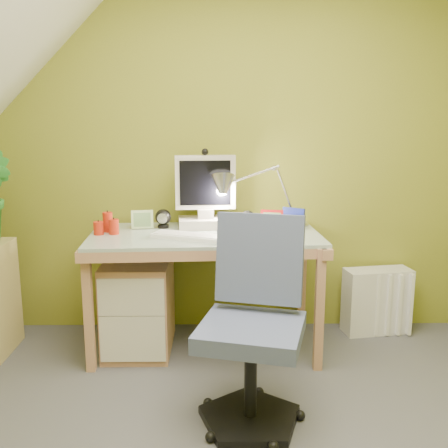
{
  "coord_description": "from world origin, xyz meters",
  "views": [
    {
      "loc": [
        -0.04,
        -1.89,
        1.45
      ],
      "look_at": [
        0.0,
        1.0,
        0.85
      ],
      "focal_mm": 42.0,
      "sensor_mm": 36.0,
      "label": 1
    }
  ],
  "objects_px": {
    "radiator": "(377,301)",
    "monitor": "(205,184)",
    "desk": "(205,291)",
    "task_chair": "(251,329)",
    "desk_lamp": "(276,182)"
  },
  "relations": [
    {
      "from": "desk",
      "to": "monitor",
      "type": "xyz_separation_m",
      "value": [
        0.0,
        0.18,
        0.65
      ]
    },
    {
      "from": "desk",
      "to": "task_chair",
      "type": "bearing_deg",
      "value": -77.79
    },
    {
      "from": "monitor",
      "to": "radiator",
      "type": "distance_m",
      "value": 1.41
    },
    {
      "from": "desk",
      "to": "task_chair",
      "type": "height_order",
      "value": "task_chair"
    },
    {
      "from": "monitor",
      "to": "radiator",
      "type": "bearing_deg",
      "value": -2.61
    },
    {
      "from": "desk_lamp",
      "to": "radiator",
      "type": "bearing_deg",
      "value": 6.21
    },
    {
      "from": "task_chair",
      "to": "radiator",
      "type": "distance_m",
      "value": 1.44
    },
    {
      "from": "task_chair",
      "to": "radiator",
      "type": "xyz_separation_m",
      "value": [
        0.92,
        1.07,
        -0.26
      ]
    },
    {
      "from": "desk_lamp",
      "to": "desk",
      "type": "bearing_deg",
      "value": -156.04
    },
    {
      "from": "desk",
      "to": "task_chair",
      "type": "xyz_separation_m",
      "value": [
        0.23,
        -0.84,
        0.11
      ]
    },
    {
      "from": "monitor",
      "to": "task_chair",
      "type": "bearing_deg",
      "value": -82.39
    },
    {
      "from": "desk_lamp",
      "to": "radiator",
      "type": "relative_size",
      "value": 1.31
    },
    {
      "from": "desk",
      "to": "radiator",
      "type": "bearing_deg",
      "value": 8.18
    },
    {
      "from": "radiator",
      "to": "monitor",
      "type": "bearing_deg",
      "value": 173.15
    },
    {
      "from": "monitor",
      "to": "desk",
      "type": "bearing_deg",
      "value": -95.09
    }
  ]
}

